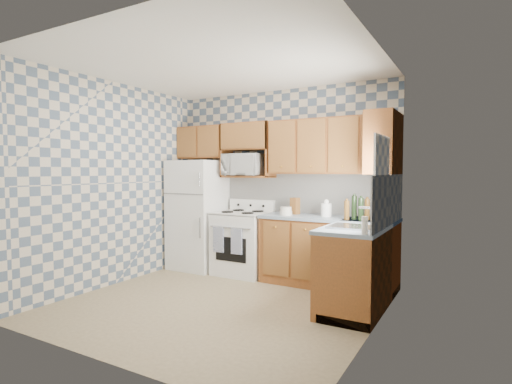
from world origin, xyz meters
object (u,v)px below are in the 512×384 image
refrigerator (198,215)px  electric_kettle (326,210)px  microwave (244,165)px  stove_body (243,244)px

refrigerator → electric_kettle: (2.07, 0.06, 0.17)m
refrigerator → electric_kettle: 2.08m
microwave → electric_kettle: (1.31, -0.08, -0.61)m
refrigerator → electric_kettle: bearing=1.6°
refrigerator → stove_body: size_ratio=1.87×
electric_kettle → microwave: bearing=176.4°
microwave → electric_kettle: size_ratio=3.37×
stove_body → electric_kettle: (1.27, 0.03, 0.56)m
microwave → electric_kettle: bearing=-6.3°
refrigerator → stove_body: refrigerator is taller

